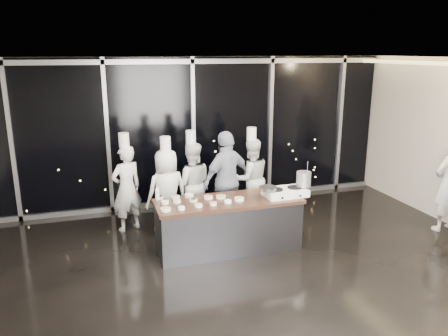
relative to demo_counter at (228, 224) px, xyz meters
The scene contains 14 objects.
ground 1.01m from the demo_counter, 90.00° to the right, with size 9.00×9.00×0.00m, color black.
room_shell 2.01m from the demo_counter, 78.94° to the right, with size 9.02×7.02×3.21m.
window_wall 2.78m from the demo_counter, 90.00° to the left, with size 8.90×0.11×3.20m.
demo_counter is the anchor object (origin of this frame).
stove 1.12m from the demo_counter, ahead, with size 0.73×0.48×0.14m.
frying_pan 0.91m from the demo_counter, ahead, with size 0.53×0.31×0.05m.
stock_pot 1.53m from the demo_counter, ahead, with size 0.25×0.25×0.25m, color #A9A9AB.
prep_bowls 0.73m from the demo_counter, behind, with size 1.42×0.72×0.05m.
squeeze_bottle 1.32m from the demo_counter, 163.39° to the left, with size 0.07×0.07×0.25m.
chef_far_left 2.12m from the demo_counter, 138.54° to the left, with size 0.71×0.61×1.88m.
chef_left 1.39m from the demo_counter, 129.94° to the left, with size 0.88×0.68×1.83m.
chef_center 1.42m from the demo_counter, 103.78° to the left, with size 0.88×0.74×1.87m.
guest 1.08m from the demo_counter, 73.86° to the left, with size 1.20×0.87×1.89m.
chef_right 1.63m from the demo_counter, 55.77° to the left, with size 0.81×0.64×1.87m.
Camera 1 is at (-2.12, -5.69, 3.32)m, focal length 35.00 mm.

